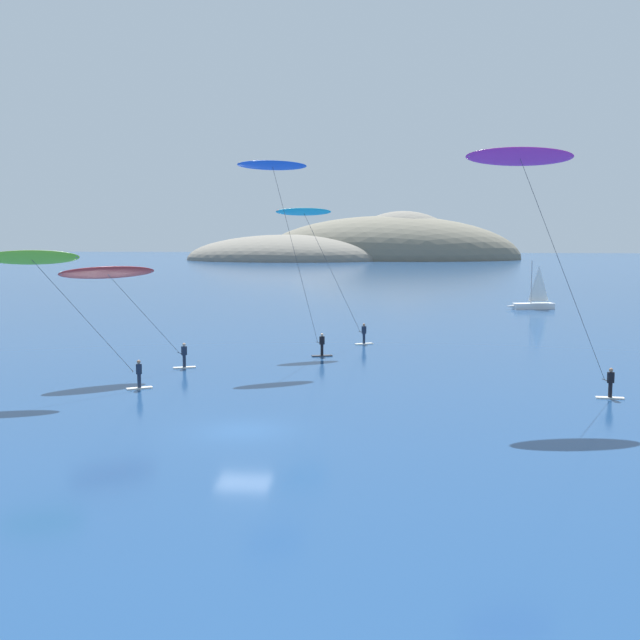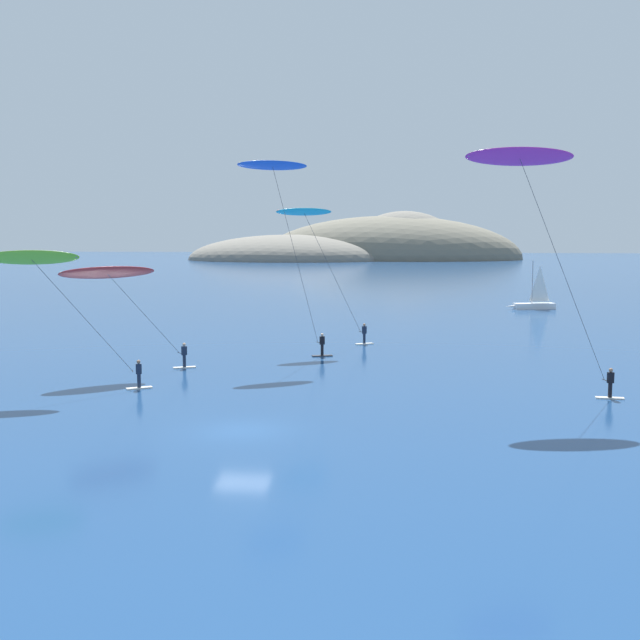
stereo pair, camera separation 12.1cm
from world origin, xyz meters
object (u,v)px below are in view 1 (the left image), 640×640
(kitesurfer_red, at_px, (112,278))
(kitesurfer_blue, at_px, (277,183))
(sailboat_near, at_px, (531,304))
(kitesurfer_magenta, at_px, (526,172))
(kitesurfer_cyan, at_px, (311,226))
(kitesurfer_lime, at_px, (41,268))

(kitesurfer_red, relative_size, kitesurfer_blue, 0.54)
(sailboat_near, distance_m, kitesurfer_magenta, 54.18)
(kitesurfer_magenta, distance_m, kitesurfer_red, 25.99)
(kitesurfer_cyan, relative_size, kitesurfer_red, 1.45)
(sailboat_near, relative_size, kitesurfer_red, 0.78)
(kitesurfer_red, xyz_separation_m, kitesurfer_lime, (-1.95, -5.89, 0.90))
(kitesurfer_cyan, bearing_deg, kitesurfer_blue, -105.33)
(kitesurfer_blue, bearing_deg, kitesurfer_lime, -130.91)
(kitesurfer_cyan, xyz_separation_m, kitesurfer_magenta, (13.61, -18.52, 2.74))
(kitesurfer_blue, distance_m, kitesurfer_lime, 18.24)
(kitesurfer_lime, bearing_deg, kitesurfer_red, 71.67)
(kitesurfer_cyan, height_order, kitesurfer_red, kitesurfer_cyan)
(kitesurfer_blue, bearing_deg, sailboat_near, 58.95)
(sailboat_near, bearing_deg, kitesurfer_blue, -121.05)
(kitesurfer_cyan, bearing_deg, sailboat_near, 56.54)
(kitesurfer_blue, bearing_deg, kitesurfer_magenta, -39.28)
(kitesurfer_red, distance_m, kitesurfer_blue, 13.50)
(sailboat_near, bearing_deg, kitesurfer_magenta, -99.40)
(kitesurfer_cyan, xyz_separation_m, kitesurfer_lime, (-13.06, -19.20, -2.45))
(kitesurfer_red, height_order, kitesurfer_blue, kitesurfer_blue)
(kitesurfer_red, bearing_deg, kitesurfer_magenta, -11.90)
(kitesurfer_blue, bearing_deg, kitesurfer_red, -142.42)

